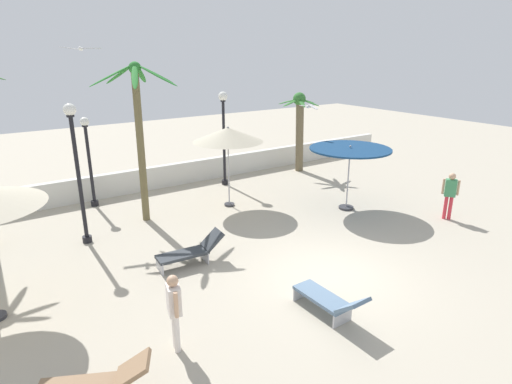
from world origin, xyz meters
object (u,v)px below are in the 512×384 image
(palm_tree_2, at_px, (299,123))
(patio_umbrella_0, at_px, (228,135))
(patio_umbrella_1, at_px, (350,152))
(guest_1, at_px, (174,306))
(seagull_2, at_px, (81,49))
(lamp_post_2, at_px, (89,156))
(guest_0, at_px, (450,191))
(lounge_chair_1, at_px, (330,300))
(lounge_chair_0, at_px, (191,251))
(lamp_post_1, at_px, (77,163))
(lamp_post_0, at_px, (224,127))
(seagull_1, at_px, (309,106))
(palm_tree_1, at_px, (139,122))
(lounge_chair_2, at_px, (95,384))

(palm_tree_2, bearing_deg, patio_umbrella_0, -156.30)
(patio_umbrella_0, relative_size, patio_umbrella_1, 1.04)
(guest_1, xyz_separation_m, seagull_2, (0.85, 8.56, 4.73))
(lamp_post_2, height_order, guest_0, lamp_post_2)
(lounge_chair_1, distance_m, seagull_2, 11.12)
(patio_umbrella_0, xyz_separation_m, lounge_chair_0, (-3.32, -3.47, -2.35))
(palm_tree_2, height_order, lamp_post_1, lamp_post_1)
(patio_umbrella_0, height_order, lamp_post_0, lamp_post_0)
(patio_umbrella_1, xyz_separation_m, lounge_chair_0, (-6.78, -0.69, -1.79))
(lamp_post_2, xyz_separation_m, seagull_1, (7.88, -3.20, 1.61))
(lamp_post_1, height_order, lounge_chair_1, lamp_post_1)
(lamp_post_1, bearing_deg, guest_0, -25.25)
(lounge_chair_1, bearing_deg, palm_tree_1, 99.19)
(seagull_2, bearing_deg, guest_1, -95.64)
(guest_1, bearing_deg, patio_umbrella_1, 23.57)
(lounge_chair_2, height_order, seagull_2, seagull_2)
(guest_1, bearing_deg, guest_0, 5.36)
(palm_tree_1, bearing_deg, lamp_post_2, 115.21)
(patio_umbrella_1, bearing_deg, lamp_post_2, 143.72)
(lamp_post_1, xyz_separation_m, seagull_1, (8.95, 0.05, 1.01))
(lounge_chair_0, xyz_separation_m, guest_1, (-1.82, -3.06, 0.60))
(lounge_chair_0, xyz_separation_m, lounge_chair_1, (1.47, -3.94, 0.00))
(lamp_post_0, distance_m, lamp_post_1, 7.16)
(seagull_1, bearing_deg, palm_tree_2, 56.15)
(lamp_post_1, bearing_deg, patio_umbrella_0, 3.68)
(patio_umbrella_1, xyz_separation_m, lounge_chair_1, (-5.31, -4.63, -1.79))
(palm_tree_1, bearing_deg, lamp_post_1, -160.85)
(palm_tree_1, xyz_separation_m, palm_tree_2, (8.51, 1.93, -1.03))
(lamp_post_0, height_order, lounge_chair_0, lamp_post_0)
(patio_umbrella_0, xyz_separation_m, lounge_chair_1, (-1.85, -7.41, -2.35))
(lounge_chair_2, bearing_deg, seagull_1, 32.92)
(lamp_post_0, bearing_deg, seagull_2, -175.64)
(guest_0, relative_size, seagull_2, 1.35)
(palm_tree_2, relative_size, seagull_2, 3.07)
(lounge_chair_2, relative_size, seagull_2, 1.54)
(lamp_post_2, bearing_deg, lounge_chair_0, -81.43)
(palm_tree_1, relative_size, seagull_2, 4.29)
(lamp_post_0, bearing_deg, palm_tree_2, -1.18)
(lamp_post_0, xyz_separation_m, lounge_chair_0, (-4.56, -5.92, -2.17))
(lamp_post_0, height_order, lamp_post_1, lamp_post_1)
(lamp_post_1, distance_m, seagull_1, 9.01)
(lounge_chair_2, bearing_deg, patio_umbrella_0, 45.90)
(palm_tree_1, bearing_deg, palm_tree_2, 12.81)
(patio_umbrella_1, distance_m, lounge_chair_1, 7.27)
(guest_1, relative_size, seagull_2, 1.32)
(lounge_chair_0, distance_m, seagull_2, 7.72)
(lounge_chair_1, xyz_separation_m, guest_1, (-3.29, 0.88, 0.60))
(seagull_1, bearing_deg, patio_umbrella_0, 175.28)
(lamp_post_2, relative_size, lounge_chair_2, 1.77)
(patio_umbrella_1, distance_m, lamp_post_2, 9.60)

